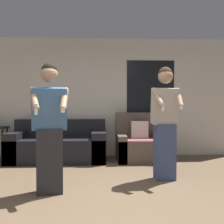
% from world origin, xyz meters
% --- Properties ---
extents(ground_plane, '(14.00, 14.00, 0.00)m').
position_xyz_m(ground_plane, '(0.00, 0.00, 0.00)').
color(ground_plane, brown).
extents(wall_back, '(6.77, 0.07, 2.70)m').
position_xyz_m(wall_back, '(0.02, 3.19, 1.35)').
color(wall_back, beige).
rests_on(wall_back, ground_plane).
extents(couch, '(1.98, 0.97, 0.85)m').
position_xyz_m(couch, '(-0.75, 2.67, 0.30)').
color(couch, black).
rests_on(couch, ground_plane).
extents(armchair, '(0.97, 0.86, 1.00)m').
position_xyz_m(armchair, '(0.97, 2.66, 0.33)').
color(armchair, brown).
rests_on(armchair, ground_plane).
extents(person_left, '(0.50, 0.55, 1.69)m').
position_xyz_m(person_left, '(-0.53, 0.56, 0.86)').
color(person_left, '#28282D').
rests_on(person_left, ground_plane).
extents(person_right, '(0.46, 0.50, 1.74)m').
position_xyz_m(person_right, '(1.13, 1.13, 0.90)').
color(person_right, '#384770').
rests_on(person_right, ground_plane).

